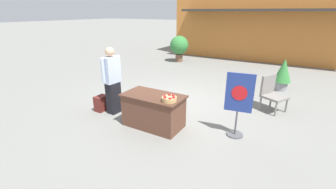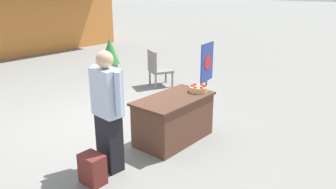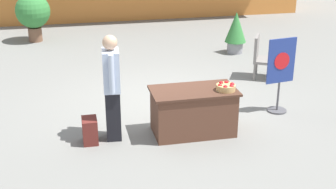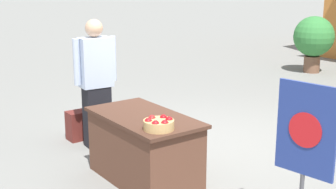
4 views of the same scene
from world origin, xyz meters
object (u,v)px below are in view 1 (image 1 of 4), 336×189
at_px(person_visitor, 112,80).
at_px(patio_chair, 272,92).
at_px(display_table, 154,111).
at_px(apple_basket, 169,99).
at_px(poster_board, 238,103).
at_px(potted_plant_far_left, 283,73).
at_px(potted_plant_near_left, 179,46).
at_px(backpack, 101,103).

distance_m(person_visitor, patio_chair, 4.27).
bearing_deg(patio_chair, person_visitor, -119.49).
height_order(display_table, apple_basket, apple_basket).
relative_size(poster_board, potted_plant_far_left, 1.29).
distance_m(patio_chair, potted_plant_far_left, 2.01).
relative_size(person_visitor, poster_board, 1.24).
xyz_separation_m(person_visitor, potted_plant_far_left, (3.70, 4.29, -0.29)).
height_order(potted_plant_near_left, potted_plant_far_left, potted_plant_near_left).
height_order(backpack, potted_plant_far_left, potted_plant_far_left).
distance_m(apple_basket, potted_plant_far_left, 4.91).
distance_m(person_visitor, poster_board, 3.16).
height_order(person_visitor, backpack, person_visitor).
xyz_separation_m(display_table, potted_plant_near_left, (-2.86, 6.76, 0.45)).
bearing_deg(backpack, apple_basket, -3.91).
bearing_deg(potted_plant_far_left, backpack, -133.05).
bearing_deg(potted_plant_near_left, display_table, -67.05).
relative_size(apple_basket, poster_board, 0.22).
distance_m(poster_board, potted_plant_far_left, 3.91).
height_order(poster_board, potted_plant_near_left, poster_board).
xyz_separation_m(person_visitor, patio_chair, (3.59, 2.29, -0.38)).
distance_m(backpack, poster_board, 3.61).
height_order(display_table, poster_board, poster_board).
bearing_deg(potted_plant_near_left, patio_chair, -40.53).
height_order(patio_chair, potted_plant_near_left, potted_plant_near_left).
distance_m(backpack, patio_chair, 4.65).
bearing_deg(poster_board, potted_plant_near_left, -151.88).
relative_size(poster_board, patio_chair, 1.46).
xyz_separation_m(apple_basket, patio_chair, (1.75, 2.53, -0.32)).
xyz_separation_m(backpack, poster_board, (3.52, 0.52, 0.56)).
xyz_separation_m(apple_basket, poster_board, (1.29, 0.67, -0.07)).
distance_m(display_table, apple_basket, 0.69).
height_order(person_visitor, patio_chair, person_visitor).
height_order(display_table, person_visitor, person_visitor).
relative_size(backpack, patio_chair, 0.43).
xyz_separation_m(poster_board, patio_chair, (0.46, 1.86, -0.25)).
distance_m(apple_basket, patio_chair, 3.09).
bearing_deg(backpack, potted_plant_near_left, 99.50).
height_order(poster_board, patio_chair, poster_board).
bearing_deg(patio_chair, apple_basket, -96.61).
distance_m(poster_board, potted_plant_near_left, 7.78).
bearing_deg(apple_basket, poster_board, 27.64).
bearing_deg(poster_board, display_table, -82.18).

